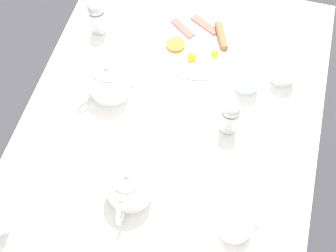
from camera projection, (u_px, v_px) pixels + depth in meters
name	position (u px, v px, depth m)	size (l,w,h in m)	color
ground_plane	(168.00, 212.00, 1.96)	(8.00, 8.00, 0.00)	#333338
table	(168.00, 140.00, 1.41)	(0.85, 1.22, 0.71)	white
breakfast_plate	(199.00, 43.00, 1.50)	(0.29, 0.29, 0.04)	white
teapot_near	(108.00, 80.00, 1.37)	(0.17, 0.16, 0.13)	white
teapot_far	(128.00, 185.00, 1.21)	(0.13, 0.22, 0.13)	white
teacup_with_saucer_right	(235.00, 226.00, 1.18)	(0.14, 0.14, 0.07)	white
water_glass_short	(248.00, 77.00, 1.39)	(0.07, 0.07, 0.09)	white
wine_glass_spare	(284.00, 69.00, 1.40)	(0.07, 0.07, 0.09)	white
pepper_grinder	(230.00, 116.00, 1.29)	(0.05, 0.05, 0.13)	#BCBCC1
salt_grinder	(97.00, 16.00, 1.48)	(0.05, 0.05, 0.13)	#BCBCC1
fork_by_plate	(48.00, 149.00, 1.32)	(0.16, 0.12, 0.00)	silver
knife_by_plate	(279.00, 27.00, 1.54)	(0.13, 0.18, 0.00)	silver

